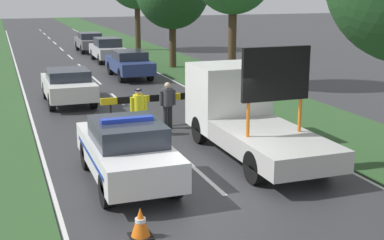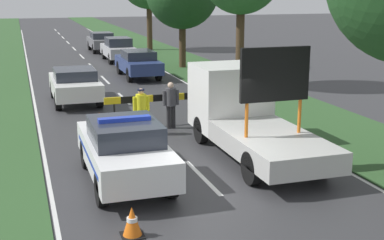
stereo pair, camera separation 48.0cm
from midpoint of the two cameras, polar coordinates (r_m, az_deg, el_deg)
The scene contains 15 objects.
ground_plane at distance 13.11m, azimuth 3.20°, elevation -7.12°, with size 160.00×160.00×0.00m, color #333335.
lane_markings at distance 31.03m, azimuth -9.53°, elevation 4.98°, with size 7.62×71.02×0.01m.
grass_verge_right at distance 33.39m, azimuth 0.26°, elevation 5.81°, with size 4.03×120.00×0.03m.
police_car at distance 13.25m, azimuth -6.19°, elevation -3.16°, with size 1.82×4.50×1.68m.
work_truck at distance 15.74m, azimuth 6.50°, elevation 0.79°, with size 2.14×6.04×3.26m.
road_barrier at distance 18.64m, azimuth -3.46°, elevation 2.14°, with size 3.40×0.08×1.09m.
police_officer at distance 17.49m, azimuth -4.65°, elevation 1.36°, with size 0.56×0.35×1.55m.
pedestrian_civilian at distance 18.23m, azimuth -1.52°, elevation 2.00°, with size 0.58×0.37×1.61m.
traffic_cone_near_police at distance 18.39m, azimuth -9.10°, elevation -0.12°, with size 0.44×0.44×0.61m.
traffic_cone_centre_front at distance 10.55m, azimuth -5.09°, elevation -10.76°, with size 0.44×0.44×0.61m.
traffic_cone_near_truck at distance 17.63m, azimuth -9.28°, elevation -0.83°, with size 0.40×0.40×0.55m.
queued_car_van_white at distance 22.95m, azimuth -11.79°, elevation 3.75°, with size 1.87×4.17×1.45m.
queued_car_hatch_blue at distance 29.08m, azimuth -5.29°, elevation 6.08°, with size 1.76×4.48×1.47m.
queued_car_sedan_silver at distance 35.84m, azimuth -7.50°, elevation 7.52°, with size 1.72×4.37×1.57m.
queued_car_suv_grey at distance 41.62m, azimuth -9.29°, elevation 8.28°, with size 1.73×4.24×1.46m.
Camera 2 is at (-4.23, -11.48, 4.69)m, focal length 50.00 mm.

